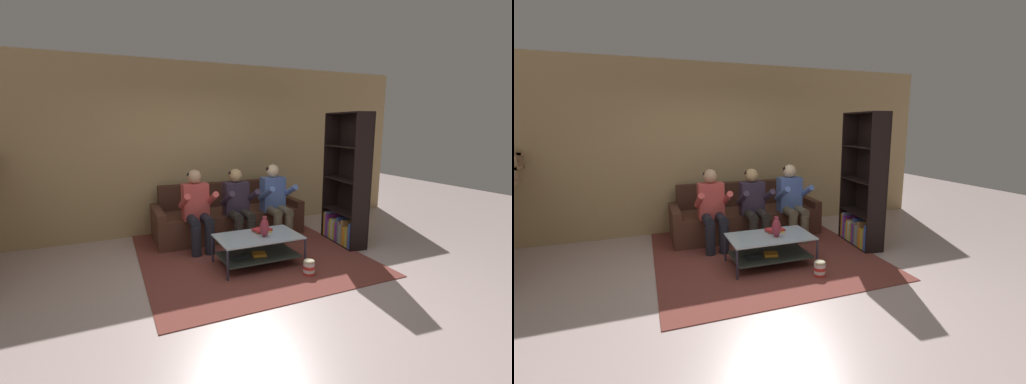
% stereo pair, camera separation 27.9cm
% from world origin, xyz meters
% --- Properties ---
extents(ground, '(16.80, 16.80, 0.00)m').
position_xyz_m(ground, '(0.00, 0.00, 0.00)').
color(ground, '#C0A8A4').
extents(back_partition, '(8.40, 0.12, 2.90)m').
position_xyz_m(back_partition, '(0.00, 2.46, 1.45)').
color(back_partition, tan).
rests_on(back_partition, ground).
extents(couch, '(2.46, 0.88, 0.87)m').
position_xyz_m(couch, '(0.37, 1.89, 0.29)').
color(couch, '#4E2D21').
rests_on(couch, ground).
extents(person_seated_left, '(0.50, 0.58, 1.20)m').
position_xyz_m(person_seated_left, '(-0.28, 1.37, 0.66)').
color(person_seated_left, black).
rests_on(person_seated_left, ground).
extents(person_seated_middle, '(0.50, 0.58, 1.18)m').
position_xyz_m(person_seated_middle, '(0.37, 1.37, 0.65)').
color(person_seated_middle, '#2A2622').
rests_on(person_seated_middle, ground).
extents(person_seated_right, '(0.50, 0.58, 1.22)m').
position_xyz_m(person_seated_right, '(1.03, 1.37, 0.67)').
color(person_seated_right, brown).
rests_on(person_seated_right, ground).
extents(coffee_table, '(1.11, 0.66, 0.41)m').
position_xyz_m(coffee_table, '(0.30, 0.47, 0.27)').
color(coffee_table, '#A9BCC9').
rests_on(coffee_table, ground).
extents(area_rug, '(3.00, 3.37, 0.01)m').
position_xyz_m(area_rug, '(0.34, 1.06, 0.01)').
color(area_rug, brown).
rests_on(area_rug, ground).
extents(vase, '(0.12, 0.12, 0.27)m').
position_xyz_m(vase, '(0.37, 0.41, 0.53)').
color(vase, maroon).
rests_on(vase, coffee_table).
extents(book_stack, '(0.27, 0.22, 0.04)m').
position_xyz_m(book_stack, '(0.44, 0.61, 0.43)').
color(book_stack, gold).
rests_on(book_stack, coffee_table).
extents(bookshelf, '(0.37, 0.88, 2.04)m').
position_xyz_m(bookshelf, '(1.96, 0.76, 0.70)').
color(bookshelf, black).
rests_on(bookshelf, ground).
extents(popcorn_tub, '(0.14, 0.14, 0.21)m').
position_xyz_m(popcorn_tub, '(0.76, -0.08, 0.11)').
color(popcorn_tub, red).
rests_on(popcorn_tub, ground).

